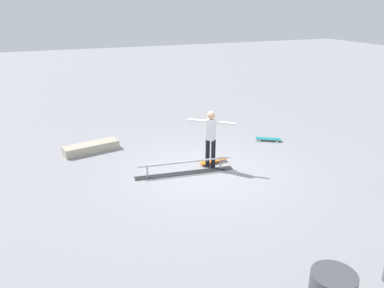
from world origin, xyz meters
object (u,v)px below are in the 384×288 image
(grind_rail, at_px, (185,168))
(skateboard_main, at_px, (213,161))
(loose_skateboard_teal, at_px, (268,139))
(skate_ledge, at_px, (91,148))
(skater_main, at_px, (211,135))

(grind_rail, height_order, skateboard_main, grind_rail)
(grind_rail, height_order, loose_skateboard_teal, grind_rail)
(skate_ledge, height_order, loose_skateboard_teal, skate_ledge)
(skater_main, distance_m, loose_skateboard_teal, 2.99)
(skateboard_main, distance_m, loose_skateboard_teal, 2.61)
(skateboard_main, height_order, loose_skateboard_teal, same)
(skater_main, bearing_deg, skate_ledge, -0.62)
(grind_rail, distance_m, skate_ledge, 3.24)
(grind_rail, xyz_separation_m, loose_skateboard_teal, (-3.40, -1.29, -0.08))
(skate_ledge, xyz_separation_m, skateboard_main, (-3.02, 2.18, -0.05))
(grind_rail, xyz_separation_m, skateboard_main, (-0.97, -0.32, -0.08))
(skater_main, height_order, skateboard_main, skater_main)
(skate_ledge, distance_m, skateboard_main, 3.73)
(skate_ledge, height_order, skateboard_main, skate_ledge)
(grind_rail, bearing_deg, skater_main, -165.13)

